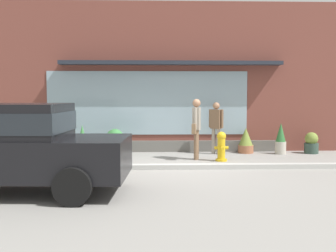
# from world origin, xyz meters

# --- Properties ---
(ground_plane) EXTENTS (60.00, 60.00, 0.00)m
(ground_plane) POSITION_xyz_m (0.00, 0.00, 0.00)
(ground_plane) COLOR gray
(curb_strip) EXTENTS (14.00, 0.24, 0.12)m
(curb_strip) POSITION_xyz_m (0.00, -0.20, 0.06)
(curb_strip) COLOR #B2B2AD
(curb_strip) RESTS_ON ground_plane
(storefront) EXTENTS (14.00, 0.81, 4.86)m
(storefront) POSITION_xyz_m (-0.01, 3.19, 2.38)
(storefront) COLOR brown
(storefront) RESTS_ON ground_plane
(fire_hydrant) EXTENTS (0.39, 0.36, 0.83)m
(fire_hydrant) POSITION_xyz_m (1.33, 1.01, 0.42)
(fire_hydrant) COLOR gold
(fire_hydrant) RESTS_ON ground_plane
(pedestrian_with_handbag) EXTENTS (0.31, 0.62, 1.74)m
(pedestrian_with_handbag) POSITION_xyz_m (0.65, 1.29, 1.01)
(pedestrian_with_handbag) COLOR brown
(pedestrian_with_handbag) RESTS_ON ground_plane
(pedestrian_passerby) EXTENTS (0.42, 0.35, 1.62)m
(pedestrian_passerby) POSITION_xyz_m (1.39, 2.39, 0.95)
(pedestrian_passerby) COLOR #9E9384
(pedestrian_passerby) RESTS_ON ground_plane
(parked_car_black) EXTENTS (4.31, 2.15, 1.69)m
(parked_car_black) POSITION_xyz_m (-3.26, -2.61, 0.95)
(parked_car_black) COLOR black
(parked_car_black) RESTS_ON ground_plane
(potted_plant_near_hydrant) EXTENTS (0.29, 0.29, 0.94)m
(potted_plant_near_hydrant) POSITION_xyz_m (-2.75, 2.28, 0.44)
(potted_plant_near_hydrant) COLOR #33473D
(potted_plant_near_hydrant) RESTS_ON ground_plane
(potted_plant_window_left) EXTENTS (0.34, 0.34, 0.98)m
(potted_plant_window_left) POSITION_xyz_m (3.41, 2.32, 0.47)
(potted_plant_window_left) COLOR #B7B2A3
(potted_plant_window_left) RESTS_ON ground_plane
(potted_plant_trailing_edge) EXTENTS (0.71, 0.71, 0.84)m
(potted_plant_trailing_edge) POSITION_xyz_m (-3.92, 2.66, 0.44)
(potted_plant_trailing_edge) COLOR #B7B2A3
(potted_plant_trailing_edge) RESTS_ON ground_plane
(potted_plant_corner_tall) EXTENTS (0.49, 0.49, 0.80)m
(potted_plant_corner_tall) POSITION_xyz_m (2.37, 2.58, 0.38)
(potted_plant_corner_tall) COLOR #9E6042
(potted_plant_corner_tall) RESTS_ON ground_plane
(potted_plant_by_entrance) EXTENTS (0.44, 0.44, 0.67)m
(potted_plant_by_entrance) POSITION_xyz_m (4.43, 2.42, 0.32)
(potted_plant_by_entrance) COLOR #33473D
(potted_plant_by_entrance) RESTS_ON ground_plane
(potted_plant_window_center) EXTENTS (0.55, 0.55, 0.80)m
(potted_plant_window_center) POSITION_xyz_m (-1.77, 2.34, 0.44)
(potted_plant_window_center) COLOR #4C4C51
(potted_plant_window_center) RESTS_ON ground_plane
(potted_plant_doorstep) EXTENTS (0.49, 0.49, 1.13)m
(potted_plant_doorstep) POSITION_xyz_m (-4.78, 2.43, 0.54)
(potted_plant_doorstep) COLOR #4C4C51
(potted_plant_doorstep) RESTS_ON ground_plane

